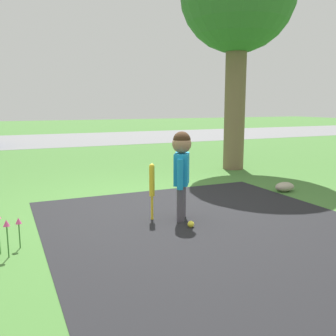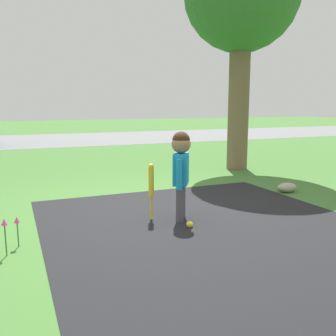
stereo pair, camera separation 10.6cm
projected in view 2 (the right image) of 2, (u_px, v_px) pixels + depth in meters
ground_plane at (165, 207)px, 5.09m from camera, size 60.00×60.00×0.00m
driveway_strip at (306, 286)px, 2.87m from camera, size 3.63×7.00×0.01m
street_strip at (62, 139)px, 14.99m from camera, size 40.00×6.00×0.01m
child at (181, 163)px, 4.45m from camera, size 0.29×0.38×1.07m
baseball_bat at (151, 184)px, 4.47m from camera, size 0.06×0.06×0.69m
sports_ball at (190, 224)px, 4.25m from camera, size 0.08×0.08×0.08m
edging_rock at (287, 187)px, 5.97m from camera, size 0.33×0.23×0.15m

